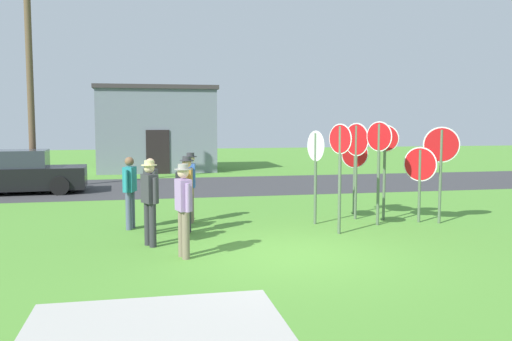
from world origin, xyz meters
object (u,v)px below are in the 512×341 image
Objects in this scene: stop_sign_low_front at (385,156)px; stop_sign_rear_left at (355,164)px; stop_sign_nearest at (340,160)px; person_holding_notes at (150,198)px; stop_sign_leaning_right at (420,171)px; person_in_teal at (151,191)px; stop_sign_leaning_left at (441,157)px; person_in_dark_shirt at (191,183)px; stop_sign_tallest at (379,155)px; person_near_signs at (186,189)px; parked_car_on_street at (20,174)px; utility_pole at (30,69)px; stop_sign_rear_right at (316,161)px; stop_sign_far_back at (356,153)px; person_in_blue at (130,189)px; person_with_sunhat at (183,205)px.

stop_sign_rear_left is (-0.37, 1.06, -0.27)m from stop_sign_low_front.
stop_sign_nearest is 1.42× the size of person_holding_notes.
person_in_teal is (-6.54, 0.02, -0.32)m from stop_sign_leaning_right.
person_holding_notes is at bearing -171.46° from stop_sign_leaning_left.
stop_sign_tallest is at bearing -16.28° from person_in_dark_shirt.
stop_sign_leaning_right is 0.76× the size of stop_sign_nearest.
stop_sign_nearest is 1.42× the size of person_near_signs.
stop_sign_leaning_right is at bearing -35.67° from parked_car_on_street.
utility_pole is 3.70× the size of stop_sign_rear_right.
stop_sign_far_back is 1.46× the size of person_in_teal.
utility_pole is 4.87× the size of person_holding_notes.
stop_sign_low_front is 1.39× the size of person_near_signs.
stop_sign_nearest is at bearing -118.73° from stop_sign_rear_left.
person_in_dark_shirt and person_near_signs have the same top height.
stop_sign_leaning_left is (11.39, -8.08, 0.96)m from parked_car_on_street.
stop_sign_nearest is 4.88m from person_in_blue.
person_near_signs is at bearing -13.46° from person_in_teal.
stop_sign_rear_left is 6.24m from person_with_sunhat.
stop_sign_nearest is at bearing -12.61° from person_in_teal.
parked_car_on_street is 14.00m from stop_sign_leaning_left.
parked_car_on_street is 11.30m from stop_sign_rear_right.
utility_pole is 4.87× the size of person_in_dark_shirt.
stop_sign_rear_right is 1.35× the size of person_in_teal.
utility_pole is 11.52m from person_holding_notes.
person_in_teal is (-5.16, -0.72, -0.76)m from stop_sign_far_back.
person_in_dark_shirt is (-4.40, 1.28, -0.72)m from stop_sign_tallest.
utility_pole is at bearing 123.49° from person_in_dark_shirt.
stop_sign_far_back reaches higher than stop_sign_leaning_left.
person_in_teal is at bearing 88.45° from person_holding_notes.
person_holding_notes is at bearing -126.21° from person_near_signs.
person_in_teal is (-5.44, -1.49, -0.41)m from stop_sign_rear_left.
stop_sign_tallest is 1.33× the size of stop_sign_leaning_right.
stop_sign_leaning_left is (11.13, -9.15, -2.77)m from utility_pole.
utility_pole reaches higher than person_in_teal.
stop_sign_nearest is (-1.32, -2.42, 0.29)m from stop_sign_rear_left.
parked_car_on_street is 2.53× the size of person_in_dark_shirt.
stop_sign_nearest is 1.42× the size of person_with_sunhat.
person_with_sunhat is at bearing -141.60° from stop_sign_rear_left.
person_in_blue is 0.75m from person_in_teal.
person_near_signs is 1.37m from person_holding_notes.
utility_pole is 9.74m from person_in_blue.
stop_sign_nearest reaches higher than stop_sign_rear_right.
stop_sign_low_front is at bearing 4.29° from person_in_teal.
person_near_signs is (-5.77, -0.16, -0.26)m from stop_sign_leaning_right.
person_near_signs reaches higher than person_in_blue.
person_in_dark_shirt is (-4.18, 0.41, -0.73)m from stop_sign_far_back.
stop_sign_low_front is 1.39× the size of person_in_dark_shirt.
stop_sign_low_front is (10.22, -7.40, 0.94)m from parked_car_on_street.
stop_sign_low_front is at bearing 28.14° from person_with_sunhat.
stop_sign_leaning_right reaches higher than person_in_teal.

